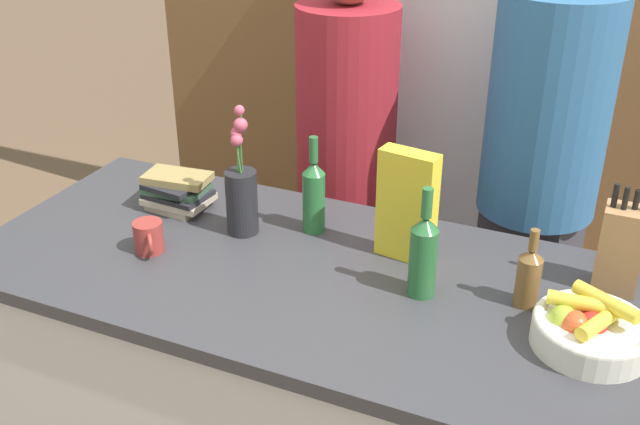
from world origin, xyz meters
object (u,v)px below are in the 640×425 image
at_px(book_stack, 177,191).
at_px(person_in_blue, 539,170).
at_px(flower_vase, 241,194).
at_px(person_at_sink, 346,156).
at_px(cereal_box, 407,206).
at_px(coffee_mug, 149,237).
at_px(knife_block, 621,248).
at_px(refrigerator, 428,98).
at_px(bottle_oil, 423,254).
at_px(fruit_bowl, 590,329).
at_px(bottle_wine, 314,195).
at_px(bottle_vinegar, 529,276).

distance_m(book_stack, person_in_blue, 1.16).
relative_size(flower_vase, person_at_sink, 0.23).
relative_size(flower_vase, cereal_box, 1.24).
distance_m(cereal_box, coffee_mug, 0.72).
bearing_deg(knife_block, refrigerator, 127.37).
bearing_deg(bottle_oil, knife_block, 27.11).
bearing_deg(bottle_oil, person_at_sink, 124.68).
bearing_deg(fruit_bowl, refrigerator, 120.20).
height_order(refrigerator, fruit_bowl, refrigerator).
height_order(cereal_box, bottle_oil, cereal_box).
relative_size(refrigerator, person_at_sink, 1.19).
distance_m(refrigerator, coffee_mug, 1.46).
distance_m(bottle_wine, person_in_blue, 0.78).
height_order(coffee_mug, bottle_wine, bottle_wine).
bearing_deg(knife_block, cereal_box, -172.94).
distance_m(coffee_mug, person_at_sink, 0.87).
height_order(fruit_bowl, person_at_sink, person_at_sink).
distance_m(refrigerator, bottle_wine, 1.11).
bearing_deg(bottle_oil, coffee_mug, -172.21).
distance_m(flower_vase, book_stack, 0.27).
distance_m(knife_block, bottle_oil, 0.50).
bearing_deg(refrigerator, coffee_mug, -105.08).
distance_m(flower_vase, person_in_blue, 0.98).
bearing_deg(cereal_box, flower_vase, -173.10).
relative_size(book_stack, person_at_sink, 0.13).
distance_m(cereal_box, bottle_oil, 0.19).
bearing_deg(book_stack, knife_block, 3.48).
distance_m(fruit_bowl, person_in_blue, 0.83).
bearing_deg(bottle_vinegar, knife_block, 40.93).
relative_size(knife_block, bottle_wine, 1.05).
bearing_deg(person_in_blue, fruit_bowl, -53.12).
relative_size(refrigerator, knife_block, 6.32).
height_order(flower_vase, bottle_vinegar, flower_vase).
xyz_separation_m(bottle_wine, person_at_sink, (-0.12, 0.53, -0.11)).
bearing_deg(bottle_oil, bottle_wine, 153.30).
relative_size(refrigerator, bottle_wine, 6.65).
bearing_deg(person_at_sink, bottle_wine, -60.22).
bearing_deg(book_stack, person_at_sink, 60.46).
relative_size(fruit_bowl, coffee_mug, 2.56).
bearing_deg(fruit_bowl, book_stack, 170.75).
distance_m(knife_block, book_stack, 1.28).
xyz_separation_m(coffee_mug, bottle_oil, (0.76, 0.10, 0.07)).
bearing_deg(person_in_blue, bottle_oil, -82.88).
bearing_deg(refrigerator, bottle_vinegar, -63.22).
bearing_deg(book_stack, fruit_bowl, -9.25).
relative_size(knife_block, bottle_vinegar, 1.47).
relative_size(cereal_box, bottle_oil, 1.05).
xyz_separation_m(book_stack, bottle_wine, (0.44, 0.04, 0.06)).
relative_size(refrigerator, fruit_bowl, 7.36).
relative_size(flower_vase, bottle_oil, 1.30).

